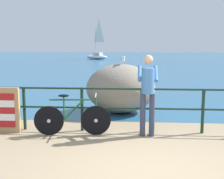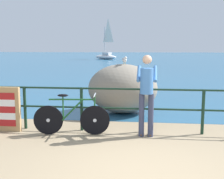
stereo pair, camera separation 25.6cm
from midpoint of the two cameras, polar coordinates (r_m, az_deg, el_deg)
name	(u,v)px [view 2 (the right image)]	position (r m, az deg, el deg)	size (l,w,h in m)	color
ground_plane	(143,70)	(24.35, 6.50, 3.83)	(120.00, 120.00, 0.10)	#937F60
sea_surface	(143,57)	(52.30, 6.43, 6.41)	(120.00, 90.00, 0.01)	#285B7F
promenade_railing	(141,105)	(6.53, 6.94, -3.11)	(8.34, 0.07, 1.02)	black
bicycle	(72,118)	(6.41, -6.93, -5.60)	(1.70, 0.48, 0.92)	black
person_at_railing	(147,92)	(6.20, 8.11, -0.42)	(0.45, 0.64, 1.78)	#333851
folded_deckchair_stack	(2,109)	(7.03, -20.10, -3.71)	(0.84, 0.10, 1.04)	tan
breakwater_boulder_main	(123,88)	(8.47, 3.02, 0.22)	(2.05, 1.87, 1.44)	gray
seagull	(124,59)	(8.29, 3.41, 6.02)	(0.20, 0.34, 0.23)	gold
sailboat	(106,55)	(44.08, -1.06, 6.98)	(4.25, 3.77, 6.16)	white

